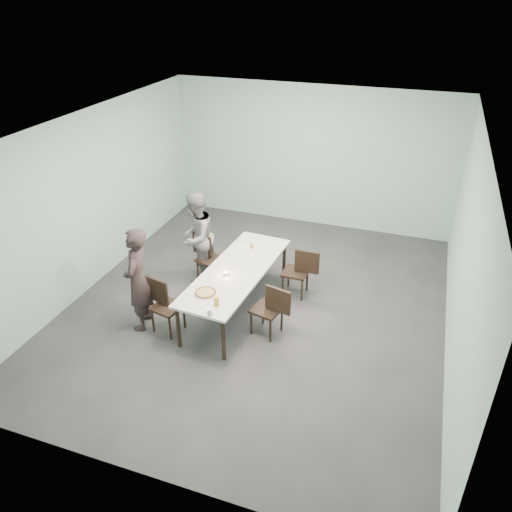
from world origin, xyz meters
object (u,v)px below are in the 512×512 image
(chair_far_right, at_px, (300,269))
(beer_glass, at_px, (217,301))
(diner_near, at_px, (138,280))
(side_plate, at_px, (230,287))
(water_tumbler, at_px, (210,312))
(diner_far, at_px, (196,237))
(amber_tumbler, at_px, (251,246))
(table, at_px, (236,273))
(tealight, at_px, (226,274))
(chair_far_left, at_px, (207,255))
(pizza, at_px, (205,292))
(chair_near_left, at_px, (163,302))
(chair_near_right, at_px, (271,307))

(chair_far_right, relative_size, beer_glass, 5.80)
(diner_near, relative_size, side_plate, 9.35)
(diner_near, relative_size, water_tumbler, 18.70)
(diner_far, height_order, amber_tumbler, diner_far)
(table, height_order, water_tumbler, water_tumbler)
(diner_near, relative_size, tealight, 30.06)
(amber_tumbler, bearing_deg, chair_far_left, -175.71)
(chair_far_left, relative_size, pizza, 2.56)
(tealight, bearing_deg, chair_far_right, 44.98)
(table, height_order, beer_glass, beer_glass)
(diner_far, bearing_deg, chair_far_left, 89.60)
(chair_near_left, bearing_deg, tealight, 53.09)
(diner_far, xyz_separation_m, side_plate, (1.13, -1.22, -0.07))
(chair_near_left, bearing_deg, water_tumbler, -9.19)
(beer_glass, bearing_deg, chair_near_right, 40.94)
(chair_far_right, bearing_deg, chair_near_right, 85.09)
(chair_near_right, height_order, water_tumbler, chair_near_right)
(chair_near_right, height_order, side_plate, chair_near_right)
(chair_far_left, distance_m, tealight, 1.20)
(table, relative_size, amber_tumbler, 33.22)
(chair_far_left, relative_size, chair_far_right, 1.00)
(chair_far_left, bearing_deg, chair_near_left, -73.39)
(pizza, bearing_deg, beer_glass, -39.44)
(chair_far_left, distance_m, beer_glass, 1.98)
(chair_far_right, distance_m, amber_tumbler, 0.93)
(chair_near_left, bearing_deg, table, 57.43)
(diner_near, distance_m, side_plate, 1.40)
(table, bearing_deg, chair_near_left, -135.06)
(chair_near_left, height_order, amber_tumbler, chair_near_left)
(chair_far_left, distance_m, side_plate, 1.56)
(chair_near_left, xyz_separation_m, side_plate, (0.97, 0.35, 0.25))
(chair_far_right, height_order, water_tumbler, chair_far_right)
(amber_tumbler, bearing_deg, beer_glass, -86.37)
(tealight, bearing_deg, water_tumbler, -79.94)
(water_tumbler, bearing_deg, table, 94.49)
(chair_far_left, height_order, tealight, chair_far_left)
(chair_far_right, height_order, side_plate, chair_far_right)
(chair_near_right, xyz_separation_m, pizza, (-0.92, -0.33, 0.27))
(table, xyz_separation_m, pizza, (-0.18, -0.79, 0.08))
(diner_far, height_order, tealight, diner_far)
(diner_far, xyz_separation_m, tealight, (0.94, -0.90, -0.06))
(side_plate, xyz_separation_m, tealight, (-0.19, 0.32, 0.02))
(side_plate, distance_m, beer_glass, 0.50)
(chair_near_right, bearing_deg, pizza, 33.21)
(side_plate, bearing_deg, chair_far_left, 127.46)
(chair_far_right, bearing_deg, chair_far_left, 2.81)
(water_tumbler, distance_m, tealight, 1.07)
(diner_near, distance_m, diner_far, 1.62)
(chair_far_left, relative_size, diner_far, 0.53)
(diner_far, bearing_deg, tealight, 45.36)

